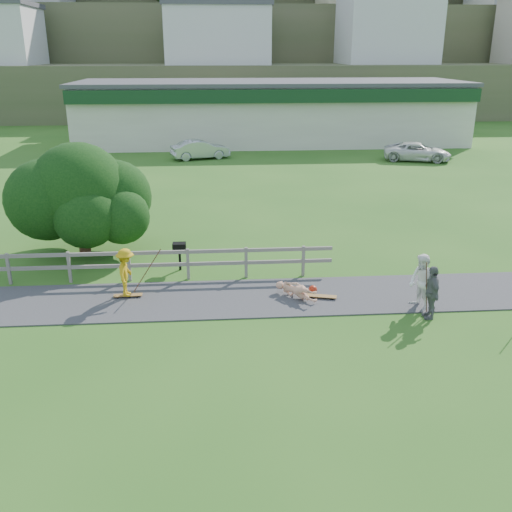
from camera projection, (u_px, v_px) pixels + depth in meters
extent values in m
plane|color=#2A5F1B|center=(253.00, 319.00, 16.80)|extent=(260.00, 260.00, 0.00)
cube|color=#37373A|center=(250.00, 298.00, 18.20)|extent=(34.00, 3.00, 0.04)
cube|color=slate|center=(9.00, 269.00, 19.14)|extent=(0.10, 0.10, 1.10)
cube|color=slate|center=(69.00, 267.00, 19.28)|extent=(0.10, 0.10, 1.10)
cube|color=slate|center=(129.00, 266.00, 19.42)|extent=(0.10, 0.10, 1.10)
cube|color=slate|center=(188.00, 264.00, 19.57)|extent=(0.10, 0.10, 1.10)
cube|color=slate|center=(246.00, 263.00, 19.71)|extent=(0.10, 0.10, 1.10)
cube|color=slate|center=(303.00, 261.00, 19.85)|extent=(0.10, 0.10, 1.10)
cube|color=slate|center=(113.00, 254.00, 19.24)|extent=(15.00, 0.08, 0.12)
cube|color=slate|center=(114.00, 266.00, 19.39)|extent=(15.00, 0.08, 0.12)
cube|color=beige|center=(270.00, 113.00, 49.11)|extent=(32.00, 10.00, 4.80)
cube|color=#153A1C|center=(277.00, 96.00, 43.62)|extent=(32.00, 0.60, 1.00)
cube|color=#49494E|center=(271.00, 82.00, 48.25)|extent=(32.50, 10.50, 0.30)
cube|color=#495632|center=(220.00, 91.00, 67.38)|extent=(220.00, 14.00, 6.00)
cube|color=beige|center=(219.00, 32.00, 65.18)|extent=(10.00, 9.00, 7.00)
cube|color=#495632|center=(218.00, 58.00, 78.40)|extent=(220.00, 14.00, 13.00)
cube|color=#495632|center=(216.00, 30.00, 89.24)|extent=(220.00, 14.00, 21.00)
cube|color=#495632|center=(215.00, 5.00, 99.91)|extent=(220.00, 14.00, 30.00)
imported|color=#C49812|center=(126.00, 275.00, 17.97)|extent=(0.62, 1.03, 1.56)
imported|color=tan|center=(296.00, 291.00, 18.10)|extent=(1.37, 1.29, 0.55)
imported|color=white|center=(422.00, 283.00, 17.16)|extent=(0.87, 1.00, 1.75)
imported|color=slate|center=(432.00, 292.00, 16.63)|extent=(0.44, 0.97, 1.62)
imported|color=#B3B5BB|center=(200.00, 149.00, 41.53)|extent=(4.43, 2.60, 1.38)
imported|color=silver|center=(417.00, 152.00, 40.86)|extent=(5.12, 3.39, 1.31)
sphere|color=#9F230F|center=(313.00, 290.00, 18.52)|extent=(0.28, 0.28, 0.28)
cylinder|color=#553122|center=(147.00, 267.00, 18.35)|extent=(0.03, 0.03, 1.79)
cylinder|color=#553122|center=(426.00, 289.00, 16.75)|extent=(0.03, 0.03, 1.71)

